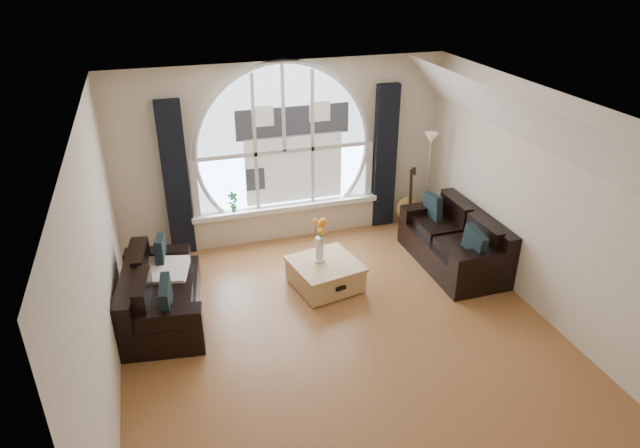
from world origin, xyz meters
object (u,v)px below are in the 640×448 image
Objects in this scene: vase_flowers at (319,235)px; guitar at (409,196)px; sofa_left at (161,289)px; coffee_chest at (325,273)px; potted_plant at (233,202)px; sofa_right at (454,239)px; floor_lamp at (427,182)px.

vase_flowers is 2.28m from guitar.
sofa_left is 4.18m from guitar.
coffee_chest is at bearing -126.51° from guitar.
guitar is 3.41× the size of potted_plant.
sofa_right is at bearing -68.41° from guitar.
sofa_left is 2.03m from potted_plant.
vase_flowers is at bearing 123.95° from coffee_chest.
sofa_left is 2.08m from vase_flowers.
sofa_left is 2.38× the size of vase_flowers.
potted_plant is (-2.77, 0.23, 0.18)m from guitar.
vase_flowers reaches higher than potted_plant.
floor_lamp reaches higher than vase_flowers.
potted_plant is (-0.95, 1.56, 0.50)m from coffee_chest.
floor_lamp is 3.02m from potted_plant.
potted_plant is at bearing 109.87° from coffee_chest.
potted_plant reaches higher than sofa_left.
vase_flowers is 0.66× the size of guitar.
vase_flowers is 0.44× the size of floor_lamp.
coffee_chest is 1.90m from potted_plant.
guitar is (-0.23, 0.14, -0.27)m from floor_lamp.
floor_lamp is at bearing 28.08° from vase_flowers.
sofa_right is at bearing -28.10° from potted_plant.
coffee_chest is at bearing -149.93° from floor_lamp.
floor_lamp is at bearing -14.38° from guitar.
coffee_chest is 2.28m from guitar.
coffee_chest is at bearing -44.73° from vase_flowers.
vase_flowers is at bearing 178.75° from sofa_right.
vase_flowers reaches higher than guitar.
coffee_chest is 0.56m from vase_flowers.
potted_plant reaches higher than coffee_chest.
floor_lamp is (4.16, 1.26, 0.40)m from sofa_left.
floor_lamp is (2.11, 1.13, 0.04)m from vase_flowers.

